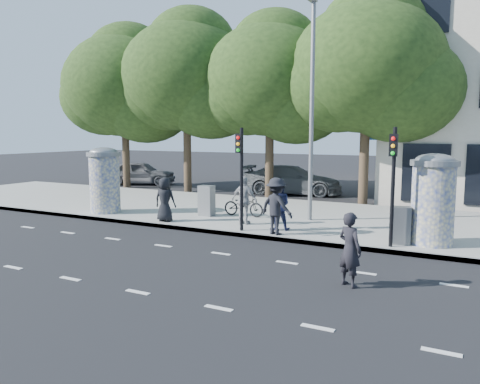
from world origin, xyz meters
The scene contains 24 objects.
ground centered at (0.00, 0.00, 0.00)m, with size 120.00×120.00×0.00m, color black.
sidewalk centered at (0.00, 7.50, 0.07)m, with size 40.00×8.00×0.15m, color gray.
curb centered at (0.00, 3.55, 0.07)m, with size 40.00×0.10×0.16m, color slate.
lane_dash_near centered at (0.00, -2.20, 0.00)m, with size 32.00×0.12×0.01m, color silver.
lane_dash_far centered at (0.00, 1.40, 0.00)m, with size 32.00×0.12×0.01m, color silver.
ad_column_left centered at (-7.20, 4.50, 1.54)m, with size 1.36×1.36×2.65m.
ad_column_right centered at (5.20, 4.70, 1.54)m, with size 1.36×1.36×2.65m.
traffic_pole_near centered at (-0.60, 3.79, 2.23)m, with size 0.22×0.31×3.40m.
traffic_pole_far centered at (4.20, 3.79, 2.23)m, with size 0.22×0.31×3.40m.
street_lamp centered at (0.80, 6.63, 4.79)m, with size 0.25×0.93×8.00m.
tree_far_left centered at (-13.00, 12.50, 6.19)m, with size 7.20×7.20×9.26m.
tree_mid_left centered at (-8.50, 12.50, 6.50)m, with size 7.20×7.20×9.57m.
tree_near_left centered at (-3.50, 12.70, 6.06)m, with size 6.80×6.80×8.97m.
tree_center centered at (1.50, 12.30, 6.31)m, with size 7.00×7.00×9.30m.
ped_a centered at (-3.83, 4.01, 0.96)m, with size 0.79×0.52×1.62m, color black.
ped_c centered at (0.44, 4.54, 0.98)m, with size 0.81×0.63×1.66m, color #1B2144.
ped_d centered at (0.65, 3.85, 1.06)m, with size 1.18×0.68×1.82m, color black.
ped_e centered at (-1.01, 4.87, 1.00)m, with size 1.00×0.57×1.70m, color #9D9D9F.
man_road centered at (3.91, 0.29, 0.83)m, with size 0.61×0.40×1.67m, color black.
bicycle centered at (-1.75, 6.26, 0.59)m, with size 1.66×0.58×0.87m, color black.
cabinet_left centered at (-3.09, 5.70, 0.74)m, with size 0.57×0.41×1.19m, color gray.
cabinet_right centered at (4.40, 4.32, 0.70)m, with size 0.53×0.38×1.10m, color slate.
car_left centered at (-13.40, 14.28, 0.77)m, with size 4.53×1.82×1.54m, color #56585D.
car_right centered at (-2.85, 14.36, 0.79)m, with size 5.43×2.21×1.58m, color #595D60.
Camera 1 is at (6.38, -9.77, 3.40)m, focal length 35.00 mm.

